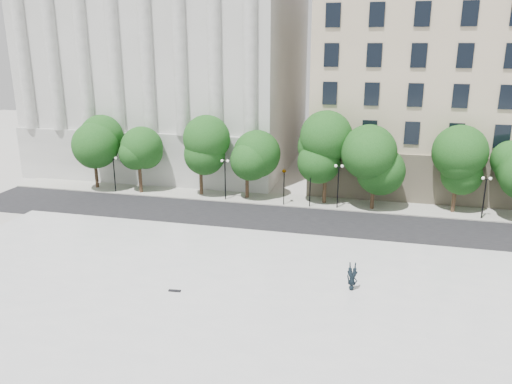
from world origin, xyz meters
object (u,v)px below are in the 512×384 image
(traffic_light_west, at_px, (284,169))
(person_lying, at_px, (352,286))
(traffic_light_east, at_px, (311,171))
(skateboard, at_px, (175,291))

(traffic_light_west, xyz_separation_m, person_lying, (7.55, -17.12, -3.05))
(traffic_light_west, relative_size, traffic_light_east, 1.02)
(traffic_light_west, distance_m, traffic_light_east, 2.57)
(traffic_light_east, distance_m, skateboard, 21.01)
(person_lying, bearing_deg, traffic_light_east, 103.12)
(skateboard, bearing_deg, traffic_light_east, 68.13)
(traffic_light_west, distance_m, person_lying, 18.96)
(traffic_light_east, xyz_separation_m, person_lying, (4.98, -17.12, -2.97))
(person_lying, height_order, skateboard, person_lying)
(traffic_light_west, bearing_deg, traffic_light_east, -0.00)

